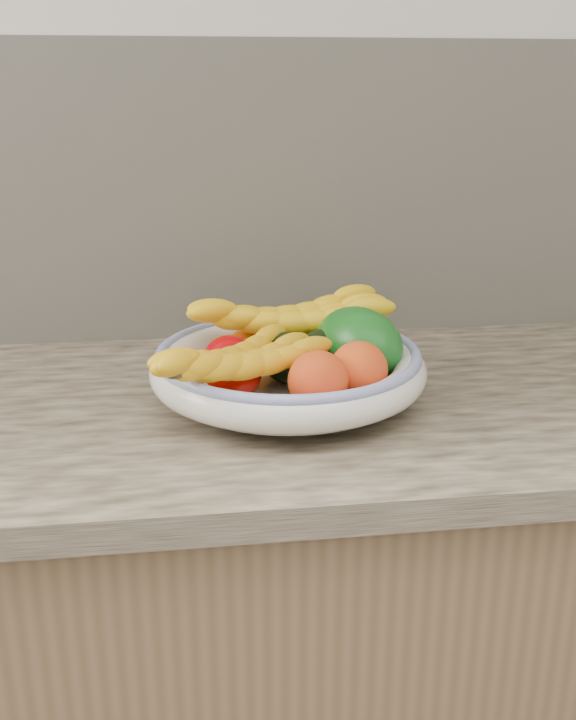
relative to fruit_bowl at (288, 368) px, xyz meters
The scene contains 15 objects.
kitchen_counter 0.49m from the fruit_bowl, 90.00° to the left, with size 2.44×0.66×1.40m.
fruit_bowl is the anchor object (origin of this frame).
clementine_back_left 0.12m from the fruit_bowl, 116.03° to the left, with size 0.05×0.05×0.04m, color #DC5504.
clementine_back_right 0.12m from the fruit_bowl, 72.72° to the left, with size 0.06×0.06×0.05m, color #DC6104.
clementine_back_mid 0.08m from the fruit_bowl, 99.72° to the left, with size 0.05×0.05×0.04m, color orange.
clementine_extra 0.11m from the fruit_bowl, 76.03° to the left, with size 0.05×0.05×0.05m, color #F26005.
tomato_left 0.08m from the fruit_bowl, behind, with size 0.08×0.08×0.07m, color #B40005.
tomato_near_left 0.09m from the fruit_bowl, 149.48° to the right, with size 0.08×0.08×0.07m, color #B30800.
avocado_center 0.02m from the fruit_bowl, 58.73° to the right, with size 0.07×0.11×0.07m, color black.
avocado_right 0.06m from the fruit_bowl, 23.37° to the left, with size 0.06×0.09×0.06m, color black.
green_mango 0.11m from the fruit_bowl, ahead, with size 0.10×0.15×0.11m, color #0F5414.
peach_front 0.11m from the fruit_bowl, 76.40° to the right, with size 0.08×0.08×0.08m, color orange.
peach_right 0.12m from the fruit_bowl, 41.71° to the right, with size 0.08×0.08×0.08m, color orange.
banana_bunch_back 0.10m from the fruit_bowl, 81.13° to the left, with size 0.32×0.12×0.09m, color yellow, non-canonical shape.
banana_bunch_front 0.12m from the fruit_bowl, 134.43° to the right, with size 0.28×0.11×0.08m, color yellow, non-canonical shape.
Camera 1 is at (-0.14, 0.60, 1.33)m, focal length 40.00 mm.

